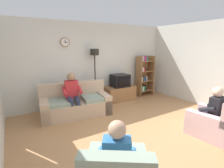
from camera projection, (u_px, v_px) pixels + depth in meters
name	position (u px, v px, depth m)	size (l,w,h in m)	color
ground_plane	(145.00, 132.00, 3.94)	(12.00, 12.00, 0.00)	#B27F51
back_wall_assembly	(94.00, 63.00, 5.85)	(6.20, 0.17, 2.70)	silver
right_wall	(219.00, 66.00, 5.07)	(0.12, 5.80, 2.70)	silver
couch	(76.00, 104.00, 4.86)	(1.99, 1.10, 0.90)	tan
tv_stand	(120.00, 93.00, 6.15)	(1.10, 0.56, 0.51)	olive
tv	(120.00, 81.00, 6.02)	(0.60, 0.49, 0.44)	black
bookshelf	(144.00, 75.00, 6.68)	(0.68, 0.36, 1.56)	olive
floor_lamp	(95.00, 61.00, 5.50)	(0.28, 0.28, 1.85)	black
armchair_near_bookshelf	(213.00, 123.00, 3.73)	(0.90, 0.97, 0.90)	beige
person_on_couch	(72.00, 93.00, 4.62)	(0.55, 0.57, 1.24)	red
person_in_left_armchair	(117.00, 155.00, 2.16)	(0.61, 0.64, 1.12)	#3372B2
person_in_right_armchair	(211.00, 109.00, 3.72)	(0.55, 0.57, 1.12)	black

